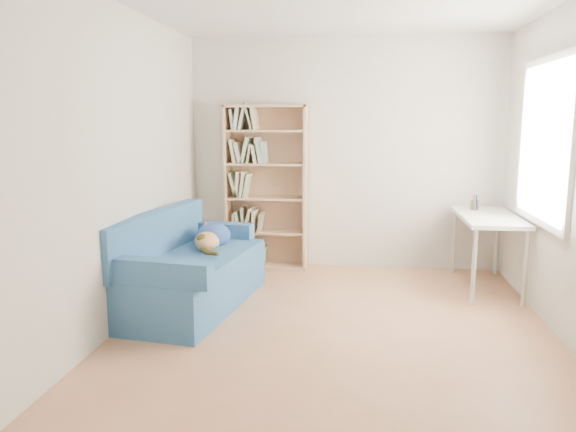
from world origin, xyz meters
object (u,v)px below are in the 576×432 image
(sofa, at_px, (189,270))
(desk, at_px, (488,222))
(pen_cup, at_px, (474,204))
(bookshelf, at_px, (266,194))

(sofa, xyz_separation_m, desk, (2.81, 0.90, 0.35))
(sofa, distance_m, desk, 2.97)
(desk, bearing_deg, pen_cup, 102.80)
(sofa, distance_m, bookshelf, 1.62)
(sofa, height_order, pen_cup, pen_cup)
(sofa, relative_size, bookshelf, 1.01)
(pen_cup, bearing_deg, desk, -77.20)
(sofa, bearing_deg, desk, 25.58)
(bookshelf, xyz_separation_m, pen_cup, (2.26, -0.23, -0.04))
(sofa, xyz_separation_m, pen_cup, (2.73, 1.23, 0.48))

